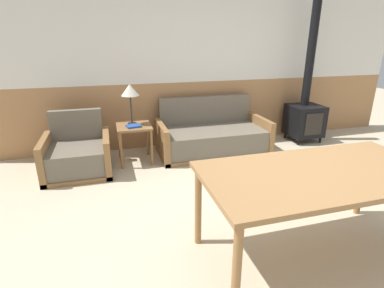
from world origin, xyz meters
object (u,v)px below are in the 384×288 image
Objects in this scene: armchair at (78,156)px; table_lamp at (130,91)px; side_table at (134,132)px; couch at (212,137)px; wood_stove at (305,109)px; dining_table at (321,179)px.

armchair is 1.13m from table_lamp.
table_lamp reaches higher than side_table.
couch is 1.78m from wood_stove.
dining_table is (-0.01, -2.53, 0.46)m from couch.
armchair is 0.46× the size of dining_table.
couch is at bearing 4.81° from armchair.
couch is 2.96× the size of table_lamp.
couch is 1.99× the size of armchair.
couch is at bearing -176.84° from wood_stove.
side_table is at bearing -79.78° from table_lamp.
couch is at bearing 89.81° from dining_table.
side_table is 0.30× the size of dining_table.
armchair is at bearing -173.18° from couch.
table_lamp is at bearing 115.80° from dining_table.
dining_table is at bearing -90.19° from couch.
armchair is at bearing -174.88° from wood_stove.
side_table is (0.78, 0.17, 0.21)m from armchair.
dining_table is 3.16m from wood_stove.
wood_stove is (1.76, 2.62, -0.13)m from dining_table.
wood_stove is at bearing 3.16° from couch.
side_table is (-1.22, -0.07, 0.21)m from couch.
wood_stove reaches higher than side_table.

